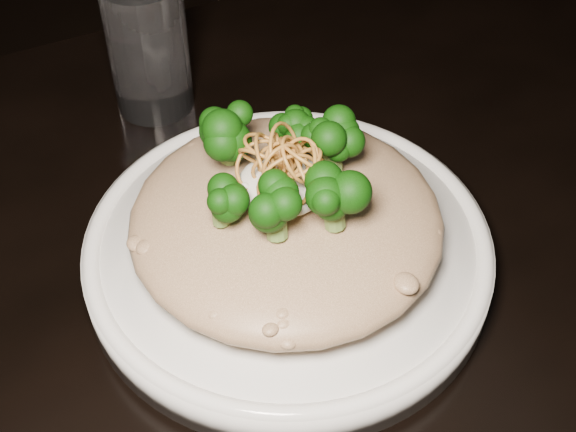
% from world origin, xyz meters
% --- Properties ---
extents(table, '(1.10, 0.80, 0.75)m').
position_xyz_m(table, '(0.00, 0.00, 0.67)').
color(table, black).
rests_on(table, ground).
extents(plate, '(0.29, 0.29, 0.03)m').
position_xyz_m(plate, '(-0.04, 0.03, 0.77)').
color(plate, white).
rests_on(plate, table).
extents(risotto, '(0.22, 0.22, 0.05)m').
position_xyz_m(risotto, '(-0.04, 0.03, 0.80)').
color(risotto, brown).
rests_on(risotto, plate).
extents(broccoli, '(0.13, 0.13, 0.05)m').
position_xyz_m(broccoli, '(-0.04, 0.03, 0.85)').
color(broccoli, black).
rests_on(broccoli, risotto).
extents(cheese, '(0.06, 0.06, 0.02)m').
position_xyz_m(cheese, '(-0.04, 0.03, 0.84)').
color(cheese, silver).
rests_on(cheese, risotto).
extents(shallots, '(0.05, 0.05, 0.03)m').
position_xyz_m(shallots, '(-0.04, 0.03, 0.86)').
color(shallots, '#94531F').
rests_on(shallots, cheese).
extents(drinking_glass, '(0.08, 0.08, 0.12)m').
position_xyz_m(drinking_glass, '(-0.06, 0.26, 0.81)').
color(drinking_glass, silver).
rests_on(drinking_glass, table).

